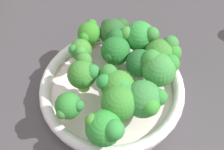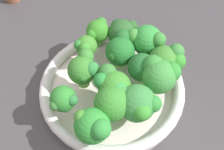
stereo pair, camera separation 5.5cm
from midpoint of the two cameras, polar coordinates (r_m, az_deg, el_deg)
ground_plane at (r=60.45cm, az=1.38°, el=-6.98°), size 130.00×130.00×2.50cm
bowl at (r=59.24cm, az=2.66°, el=-2.94°), size 28.56×28.56×3.87cm
broccoli_floret_0 at (r=58.04cm, az=4.29°, el=4.57°), size 6.99×5.79×6.61cm
broccoli_floret_1 at (r=52.15cm, az=-6.34°, el=-4.92°), size 5.02×5.24×5.77cm
broccoli_floret_2 at (r=50.51cm, az=3.47°, el=-5.38°), size 7.15×6.70×7.45cm
broccoli_floret_3 at (r=54.57cm, az=12.03°, el=-0.12°), size 6.42×7.06×7.44cm
broccoli_floret_4 at (r=54.15cm, az=-2.61°, el=0.88°), size 6.34×5.99×7.23cm
broccoli_floret_5 at (r=52.50cm, az=3.34°, el=-1.98°), size 6.48×6.81×7.05cm
broccoli_floret_6 at (r=51.11cm, az=8.20°, el=-5.79°), size 6.89×7.49×7.25cm
broccoli_floret_7 at (r=61.08cm, az=-0.13°, el=8.30°), size 5.54×4.72×6.30cm
broccoli_floret_8 at (r=57.35cm, az=13.17°, el=2.59°), size 5.99×7.04×7.03cm
broccoli_floret_9 at (r=61.39cm, az=4.76°, el=7.99°), size 5.77×5.67×6.43cm
broccoli_floret_10 at (r=48.76cm, az=-0.25°, el=-10.07°), size 6.10×6.51×7.08cm
broccoli_floret_11 at (r=59.44cm, az=9.31°, el=6.41°), size 6.12×7.73×7.35cm
broccoli_floret_12 at (r=56.25cm, az=8.63°, el=1.32°), size 5.45×5.68×6.23cm
broccoli_floret_13 at (r=58.52cm, az=-2.39°, el=5.19°), size 4.86×4.39×6.01cm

